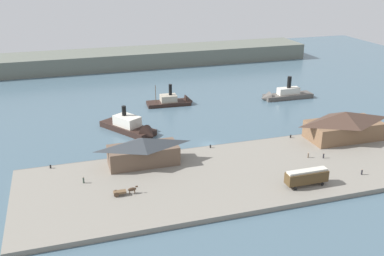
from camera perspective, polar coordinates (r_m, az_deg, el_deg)
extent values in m
plane|color=#476070|center=(133.03, 2.19, -2.12)|extent=(320.00, 320.00, 0.00)
cube|color=gray|center=(114.26, 5.86, -6.01)|extent=(110.00, 36.00, 1.20)
cube|color=#666159|center=(129.73, 2.72, -2.51)|extent=(110.00, 0.80, 1.00)
cube|color=brown|center=(117.63, -6.33, -3.50)|extent=(18.35, 7.87, 5.06)
pyramid|color=#33383D|center=(116.13, -6.40, -1.83)|extent=(18.72, 8.27, 2.38)
cube|color=brown|center=(140.87, 19.02, -0.26)|extent=(21.85, 10.65, 5.33)
pyramid|color=#473328|center=(139.44, 19.23, 1.38)|extent=(22.29, 11.18, 3.23)
cube|color=#4C381E|center=(109.79, 14.62, -6.16)|extent=(10.56, 2.78, 2.71)
cube|color=beige|center=(109.08, 14.70, -5.40)|extent=(10.14, 1.94, 0.50)
cylinder|color=black|center=(113.48, 15.78, -6.36)|extent=(0.90, 0.18, 0.90)
cylinder|color=black|center=(111.46, 16.54, -6.98)|extent=(0.90, 0.18, 0.90)
cylinder|color=black|center=(109.89, 12.50, -6.99)|extent=(0.90, 0.18, 0.90)
cylinder|color=black|center=(107.80, 13.22, -7.64)|extent=(0.90, 0.18, 0.90)
cube|color=brown|center=(104.09, -9.33, -8.18)|extent=(2.91, 1.31, 0.50)
cylinder|color=#4C3828|center=(104.69, -9.85, -8.19)|extent=(1.20, 0.10, 1.20)
cylinder|color=#4C3828|center=(103.56, -9.75, -8.53)|extent=(1.20, 0.10, 1.20)
ellipsoid|color=#473323|center=(104.30, -7.78, -7.87)|extent=(2.00, 0.70, 0.90)
ellipsoid|color=#473323|center=(104.18, -7.19, -7.53)|extent=(0.70, 0.32, 0.44)
cylinder|color=#473323|center=(104.84, -7.45, -8.06)|extent=(0.16, 0.16, 1.00)
cylinder|color=#473323|center=(104.49, -7.41, -8.16)|extent=(0.16, 0.16, 1.00)
cylinder|color=#473323|center=(104.68, -8.11, -8.14)|extent=(0.16, 0.16, 1.00)
cylinder|color=#473323|center=(104.34, -8.07, -8.25)|extent=(0.16, 0.16, 1.00)
cylinder|color=#4C3D33|center=(114.50, 14.35, -5.83)|extent=(0.40, 0.40, 1.35)
sphere|color=#CCA889|center=(114.15, 14.39, -5.47)|extent=(0.25, 0.25, 0.25)
cylinder|color=#232328|center=(126.16, 16.66, -3.48)|extent=(0.39, 0.39, 1.33)
sphere|color=#CCA889|center=(125.85, 16.70, -3.15)|extent=(0.24, 0.24, 0.24)
cylinder|color=#6B5B4C|center=(125.29, 14.81, -3.46)|extent=(0.39, 0.39, 1.32)
sphere|color=#CCA889|center=(124.97, 14.84, -3.13)|extent=(0.24, 0.24, 0.24)
cylinder|color=#232328|center=(120.01, 21.13, -5.37)|extent=(0.38, 0.38, 1.30)
sphere|color=#CCA889|center=(119.69, 21.18, -5.04)|extent=(0.24, 0.24, 0.24)
cylinder|color=#3D4C42|center=(111.25, -13.87, -6.60)|extent=(0.41, 0.41, 1.41)
sphere|color=#CCA889|center=(110.87, -13.91, -6.22)|extent=(0.26, 0.26, 0.26)
cylinder|color=black|center=(137.77, 12.65, -1.06)|extent=(0.44, 0.44, 0.90)
cylinder|color=black|center=(121.18, -17.85, -4.78)|extent=(0.44, 0.44, 0.90)
cylinder|color=black|center=(127.54, 2.39, -2.38)|extent=(0.44, 0.44, 0.90)
cube|color=black|center=(144.39, -8.35, -0.01)|extent=(16.56, 20.48, 1.86)
cone|color=black|center=(137.55, -5.53, -0.98)|extent=(7.04, 6.32, 6.06)
cube|color=silver|center=(143.51, -8.40, 0.93)|extent=(8.90, 9.78, 3.18)
cylinder|color=black|center=(143.35, -8.80, 2.22)|extent=(1.40, 1.40, 3.17)
cube|color=black|center=(168.67, -3.06, 3.23)|extent=(16.67, 7.17, 1.35)
cone|color=black|center=(170.34, -0.36, 3.45)|extent=(3.24, 5.82, 5.67)
cube|color=#B2A893|center=(168.07, -3.07, 3.87)|extent=(6.28, 5.00, 2.57)
cylinder|color=black|center=(167.26, -2.82, 4.98)|extent=(1.26, 1.26, 4.13)
cylinder|color=brown|center=(166.64, -4.74, 4.42)|extent=(0.24, 0.24, 6.73)
cube|color=#514C47|center=(180.59, 12.32, 4.05)|extent=(19.91, 5.88, 1.73)
cone|color=#514C47|center=(176.18, 9.47, 3.82)|extent=(3.64, 5.07, 5.02)
cube|color=silver|center=(179.98, 12.37, 4.71)|extent=(8.77, 3.48, 2.63)
cylinder|color=black|center=(179.06, 12.48, 5.81)|extent=(1.62, 1.62, 4.55)
cube|color=#60665B|center=(233.90, -6.85, 9.06)|extent=(180.00, 24.00, 8.00)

